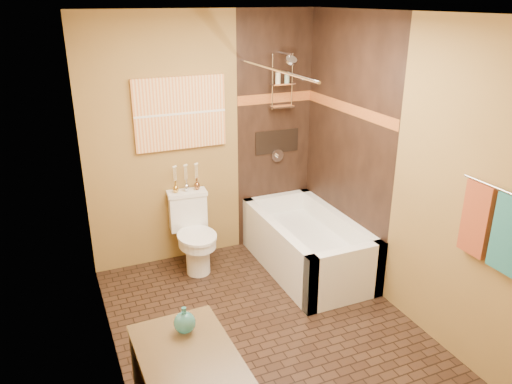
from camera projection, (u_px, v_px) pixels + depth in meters
floor at (265, 328)px, 4.19m from camera, size 3.00×3.00×0.00m
wall_left at (102, 215)px, 3.29m from camera, size 0.02×3.00×2.50m
wall_right at (397, 169)px, 4.18m from camera, size 0.02×3.00×2.50m
wall_back at (205, 140)px, 5.02m from camera, size 2.40×0.02×2.50m
wall_front at (393, 290)px, 2.46m from camera, size 2.40×0.02×2.50m
ceiling at (268, 12)px, 3.28m from camera, size 3.00×3.00×0.00m
alcove_tile_back at (275, 133)px, 5.30m from camera, size 0.85×0.01×2.50m
alcove_tile_right at (346, 146)px, 4.82m from camera, size 0.01×1.50×2.50m
mosaic_band_back at (276, 98)px, 5.15m from camera, size 0.85×0.01×0.10m
mosaic_band_right at (348, 108)px, 4.68m from camera, size 0.01×1.50×0.10m
alcove_niche at (277, 142)px, 5.34m from camera, size 0.50×0.01×0.25m
shower_fixtures at (282, 95)px, 5.06m from camera, size 0.24×0.33×1.16m
curtain_rod at (273, 69)px, 4.25m from camera, size 0.03×1.55×0.03m
towel_bar at (498, 189)px, 3.19m from camera, size 0.02×0.55×0.02m
towel_teal at (508, 235)px, 3.18m from camera, size 0.05×0.22×0.52m
towel_rust at (477, 219)px, 3.41m from camera, size 0.05×0.22×0.52m
sunset_painting at (180, 113)px, 4.80m from camera, size 0.90×0.04×0.70m
vanity_mirror at (126, 246)px, 2.35m from camera, size 0.01×1.00×0.90m
bathtub at (307, 248)px, 5.05m from camera, size 0.80×1.50×0.55m
toilet at (193, 232)px, 5.00m from camera, size 0.41×0.60×0.77m
teal_bottle at (185, 320)px, 2.90m from camera, size 0.16×0.16×0.21m
bud_vases at (186, 177)px, 4.95m from camera, size 0.28×0.06×0.27m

